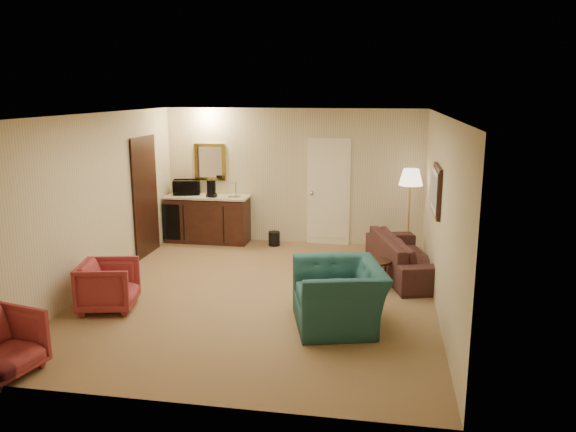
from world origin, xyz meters
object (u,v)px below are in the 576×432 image
teal_armchair (339,285)px  coffee_table (367,273)px  sofa (408,249)px  microwave (187,186)px  floor_lamp (409,213)px  coffee_maker (211,188)px  waste_bin (274,239)px  wetbar_cabinet (208,219)px  rose_chair_near (108,283)px

teal_armchair → coffee_table: bearing=153.6°
sofa → microwave: bearing=54.8°
floor_lamp → coffee_maker: size_ratio=4.86×
coffee_table → waste_bin: (-1.85, 2.01, -0.07)m
floor_lamp → wetbar_cabinet: bearing=175.2°
rose_chair_near → floor_lamp: (4.10, 3.30, 0.42)m
teal_armchair → coffee_maker: 4.51m
rose_chair_near → coffee_maker: coffee_maker is taller
sofa → waste_bin: sofa is taller
sofa → microwave: (-4.24, 1.50, 0.67)m
wetbar_cabinet → coffee_maker: coffee_maker is taller
waste_bin → microwave: size_ratio=0.52×
wetbar_cabinet → waste_bin: (1.34, -0.07, -0.32)m
rose_chair_near → waste_bin: rose_chair_near is taller
coffee_table → microwave: size_ratio=1.39×
sofa → teal_armchair: bearing=141.5°
rose_chair_near → floor_lamp: bearing=-63.4°
sofa → rose_chair_near: (-4.05, -2.20, -0.05)m
waste_bin → coffee_maker: (-1.22, -0.02, 0.95)m
waste_bin → coffee_maker: bearing=-178.8°
teal_armchair → rose_chair_near: size_ratio=1.64×
sofa → floor_lamp: bearing=-18.3°
floor_lamp → waste_bin: bearing=174.3°
coffee_table → wetbar_cabinet: bearing=146.9°
teal_armchair → floor_lamp: floor_lamp is taller
wetbar_cabinet → floor_lamp: 3.88m
wetbar_cabinet → rose_chair_near: 3.63m
wetbar_cabinet → sofa: (3.80, -1.42, -0.04)m
wetbar_cabinet → coffee_table: 3.81m
wetbar_cabinet → coffee_table: bearing=-33.1°
microwave → rose_chair_near: bearing=-102.5°
wetbar_cabinet → sofa: wetbar_cabinet is taller
microwave → waste_bin: bearing=-20.1°
teal_armchair → microwave: (-3.31, 3.70, 0.56)m
sofa → teal_armchair: (-0.93, -2.20, 0.11)m
teal_armchair → microwave: size_ratio=2.35×
sofa → teal_armchair: teal_armchair is taller
wetbar_cabinet → coffee_table: size_ratio=2.28×
sofa → teal_armchair: size_ratio=1.78×
coffee_table → floor_lamp: size_ratio=0.45×
waste_bin → wetbar_cabinet: bearing=177.0°
sofa → coffee_maker: (-3.68, 1.33, 0.66)m
floor_lamp → rose_chair_near: bearing=-141.2°
rose_chair_near → teal_armchair: bearing=-102.3°
teal_armchair → microwave: microwave is taller
waste_bin → microwave: microwave is taller
sofa → waste_bin: 2.82m
floor_lamp → coffee_maker: floor_lamp is taller
sofa → waste_bin: (-2.46, 1.35, -0.29)m
floor_lamp → microwave: (-4.29, 0.40, 0.30)m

